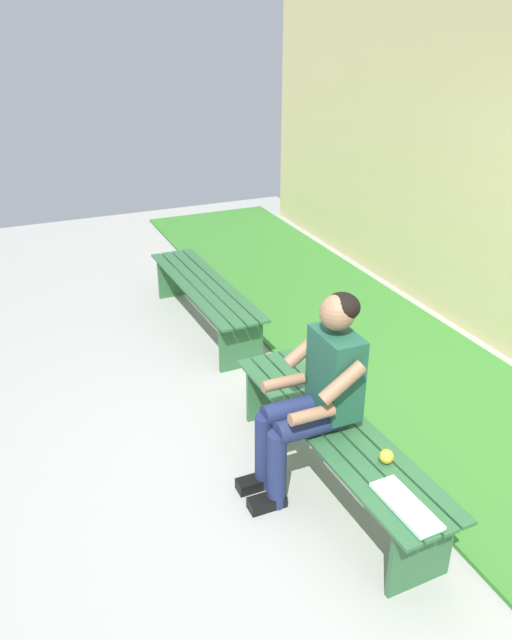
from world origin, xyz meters
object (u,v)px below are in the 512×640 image
at_px(apple, 386,457).
at_px(bench_far, 204,294).
at_px(bench_near, 334,440).
at_px(book_open, 406,506).
at_px(person_seated, 316,388).

bearing_deg(apple, bench_far, 1.79).
relative_size(bench_near, apple, 23.82).
bearing_deg(apple, book_open, 162.34).
distance_m(bench_far, person_seated, 2.28).
xyz_separation_m(bench_near, bench_far, (2.32, 0.00, -0.00)).
relative_size(bench_near, person_seated, 1.53).
xyz_separation_m(person_seated, book_open, (-0.79, -0.08, -0.23)).
relative_size(bench_far, person_seated, 1.49).
distance_m(bench_near, bench_far, 2.32).
distance_m(bench_near, book_open, 0.73).
bearing_deg(bench_near, person_seated, 55.26).
relative_size(bench_near, book_open, 4.54).
xyz_separation_m(bench_far, apple, (-2.71, -0.08, 0.14)).
bearing_deg(bench_far, bench_near, -180.00).
bearing_deg(bench_far, person_seated, 177.48).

